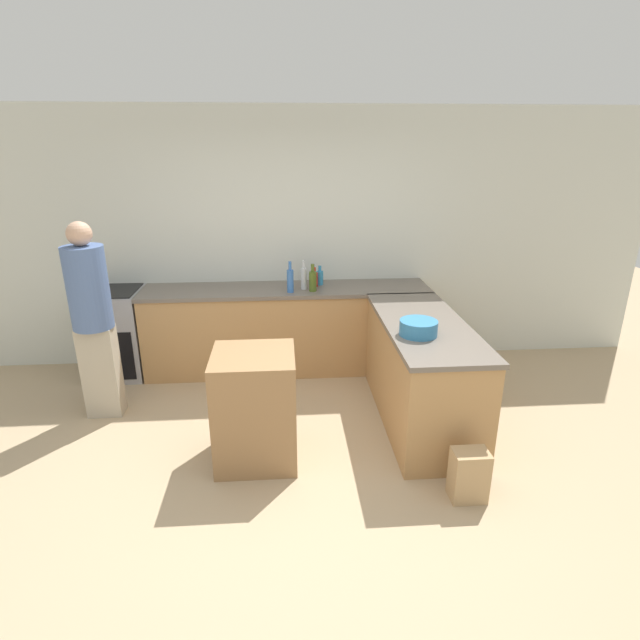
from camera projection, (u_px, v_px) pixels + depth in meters
ground_plane at (292, 478)px, 3.67m from camera, size 14.00×14.00×0.00m
wall_back at (285, 240)px, 5.33m from camera, size 8.00×0.06×2.70m
counter_back at (287, 329)px, 5.33m from camera, size 2.98×0.61×0.91m
counter_peninsula at (421, 372)px, 4.33m from camera, size 0.69×1.75×0.91m
range_oven at (116, 333)px, 5.20m from camera, size 0.58×0.59×0.92m
island_table at (255, 407)px, 3.78m from camera, size 0.61×0.59×0.88m
mixing_bowl at (418, 328)px, 3.89m from camera, size 0.30×0.30×0.12m
water_bottle_blue at (290, 280)px, 4.99m from camera, size 0.07×0.07×0.32m
dish_soap_bottle at (320, 277)px, 5.27m from camera, size 0.07×0.07×0.20m
olive_oil_bottle at (313, 280)px, 5.03m from camera, size 0.08×0.08×0.28m
vinegar_bottle_clear at (304, 278)px, 5.10m from camera, size 0.06×0.06×0.30m
hot_sauce_bottle at (314, 279)px, 5.20m from camera, size 0.07×0.07×0.20m
person_by_range at (92, 315)px, 4.24m from camera, size 0.34×0.34×1.74m
paper_bag at (469, 475)px, 3.41m from camera, size 0.24×0.17×0.37m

